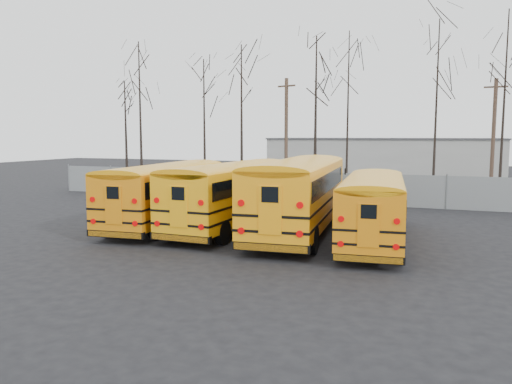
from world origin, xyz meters
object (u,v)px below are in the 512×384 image
at_px(bus_a, 168,189).
at_px(bus_d, 373,203).
at_px(bus_b, 234,189).
at_px(utility_pole_left, 286,135).
at_px(utility_pole_right, 493,140).
at_px(bus_c, 300,189).

distance_m(bus_a, bus_d, 10.00).
relative_size(bus_b, bus_d, 1.10).
bearing_deg(utility_pole_left, utility_pole_right, 16.81).
bearing_deg(utility_pole_right, utility_pole_left, -175.83).
distance_m(bus_d, utility_pole_right, 16.30).
height_order(bus_b, bus_c, bus_c).
bearing_deg(bus_a, utility_pole_right, 38.25).
xyz_separation_m(bus_a, bus_b, (3.35, 0.38, 0.05)).
height_order(bus_d, utility_pole_left, utility_pole_left).
height_order(bus_a, utility_pole_left, utility_pole_left).
bearing_deg(bus_a, bus_c, -2.10).
height_order(bus_a, utility_pole_right, utility_pole_right).
bearing_deg(utility_pole_right, bus_b, -125.26).
distance_m(bus_c, utility_pole_right, 16.83).
xyz_separation_m(bus_a, utility_pole_left, (1.45, 14.78, 2.62)).
xyz_separation_m(bus_c, utility_pole_left, (-5.15, 14.48, 2.42)).
bearing_deg(bus_b, utility_pole_right, 50.73).
distance_m(bus_a, bus_b, 3.37).
height_order(utility_pole_left, utility_pole_right, utility_pole_left).
bearing_deg(utility_pole_left, bus_a, -77.36).
relative_size(bus_d, utility_pole_right, 1.29).
relative_size(bus_b, bus_c, 0.92).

